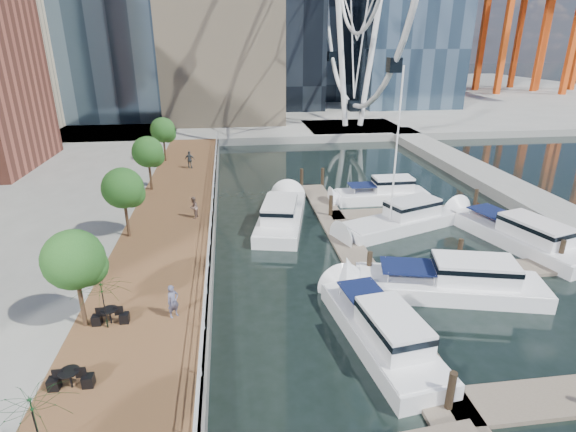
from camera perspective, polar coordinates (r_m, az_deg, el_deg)
The scene contains 16 objects.
ground at distance 19.65m, azimuth 8.51°, elevation -20.07°, with size 520.00×520.00×0.00m, color black.
boardwalk at distance 31.91m, azimuth -14.84°, elevation -2.34°, with size 6.00×60.00×1.00m, color brown.
seawall at distance 31.64m, azimuth -9.46°, elevation -2.10°, with size 0.25×60.00×1.00m, color #595954.
land_far at distance 116.82m, azimuth -5.46°, elevation 15.13°, with size 200.00×114.00×1.00m, color gray.
breakwater at distance 43.83m, azimuth 27.06°, elevation 2.48°, with size 4.00×60.00×1.00m, color gray.
pier at distance 69.76m, azimuth 8.18°, elevation 10.86°, with size 14.00×12.00×1.00m, color gray.
railing at distance 31.26m, azimuth -9.75°, elevation -0.38°, with size 0.10×60.00×1.05m, color white, non-canonical shape.
floating_docks at distance 29.86m, azimuth 18.23°, elevation -4.43°, with size 16.00×34.00×2.60m.
port_cranes at distance 131.60m, azimuth 27.98°, elevation 22.15°, with size 40.00×52.00×38.00m.
street_trees at distance 30.14m, azimuth -20.26°, elevation 3.33°, with size 2.60×42.60×4.60m.
cafe_tables at distance 17.67m, azimuth -26.55°, elevation -22.23°, with size 2.50×13.70×0.74m.
yacht_foreground at distance 26.45m, azimuth 19.59°, elevation -9.29°, with size 2.94×10.96×2.15m, color white, non-canonical shape.
pedestrian_near at distance 21.58m, azimuth -14.40°, elevation -10.45°, with size 0.59×0.38×1.60m, color #52536E.
pedestrian_mid at distance 32.85m, azimuth -11.91°, elevation 1.06°, with size 0.78×0.61×1.60m, color #87685D.
pedestrian_far at distance 46.21m, azimuth -12.36°, elevation 7.00°, with size 1.02×0.43×1.74m, color #353C42.
moored_yachts at distance 32.07m, azimuth 14.45°, elevation -3.16°, with size 21.04×29.95×11.50m.
Camera 1 is at (-4.63, -14.07, 12.92)m, focal length 28.00 mm.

